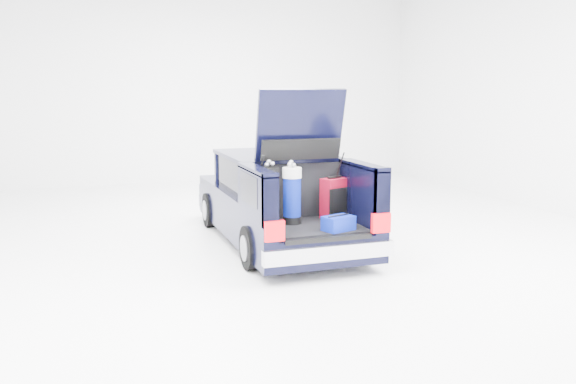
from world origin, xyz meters
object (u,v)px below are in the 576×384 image
object	(u,v)px
blue_golf_bag	(292,195)
black_golf_bag	(270,195)
blue_duffel	(338,223)
red_suitcase	(334,198)
car	(276,200)

from	to	relation	value
blue_golf_bag	black_golf_bag	bearing A→B (deg)	179.56
blue_golf_bag	blue_duffel	world-z (taller)	blue_golf_bag
red_suitcase	black_golf_bag	xyz separation A→B (m)	(-1.00, -0.05, 0.11)
blue_golf_bag	blue_duffel	distance (m)	0.81
car	blue_duffel	world-z (taller)	car
car	blue_duffel	size ratio (longest dim) A/B	9.93
red_suitcase	blue_golf_bag	bearing A→B (deg)	172.07
car	blue_golf_bag	distance (m)	1.45
black_golf_bag	blue_golf_bag	world-z (taller)	blue_golf_bag
red_suitcase	black_golf_bag	world-z (taller)	black_golf_bag
blue_golf_bag	red_suitcase	bearing A→B (deg)	30.97
car	black_golf_bag	size ratio (longest dim) A/B	5.26
black_golf_bag	blue_golf_bag	size ratio (longest dim) A/B	0.99
red_suitcase	blue_golf_bag	size ratio (longest dim) A/B	0.69
car	blue_golf_bag	xyz separation A→B (m)	(-0.21, -1.40, 0.33)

